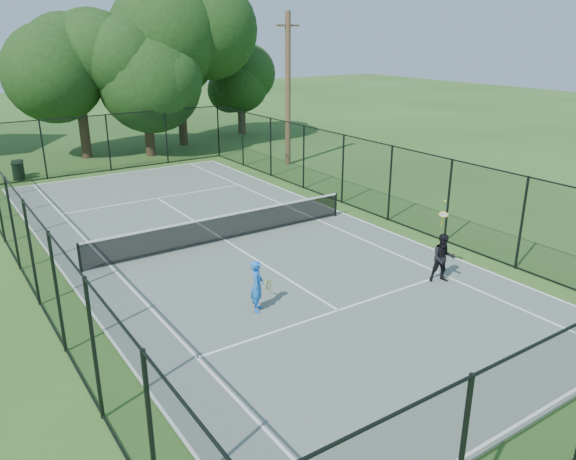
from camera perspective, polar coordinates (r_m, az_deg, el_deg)
ground at (r=20.08m, az=-6.40°, el=-1.21°), size 120.00×120.00×0.00m
tennis_court at (r=20.07m, az=-6.40°, el=-1.13°), size 11.00×24.00×0.06m
tennis_net at (r=19.88m, az=-6.46°, el=0.35°), size 10.08×0.08×0.95m
fence at (r=19.60m, az=-6.56°, el=2.89°), size 13.10×26.10×3.00m
tree_near_left at (r=34.90m, az=-20.65°, el=14.98°), size 6.25×6.25×8.15m
tree_near_mid at (r=34.39m, az=-14.39°, el=15.35°), size 6.08×6.08×7.95m
tree_near_right at (r=37.43m, az=-11.09°, el=17.26°), size 6.60×6.60×9.11m
tree_far_right at (r=41.61m, az=-4.82°, el=14.57°), size 4.28×4.28×5.66m
trash_bin_left at (r=31.32m, az=-25.74°, el=5.39°), size 0.58×0.58×0.88m
trash_bin_right at (r=31.98m, az=-25.71°, el=5.65°), size 0.58×0.58×0.87m
utility_pole at (r=31.15m, az=-0.01°, el=14.08°), size 1.40×0.30×8.07m
player_blue at (r=14.82m, az=-3.14°, el=-5.66°), size 0.88×0.62×1.42m
player_black at (r=17.08m, az=15.49°, el=-2.75°), size 0.96×0.98×2.31m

